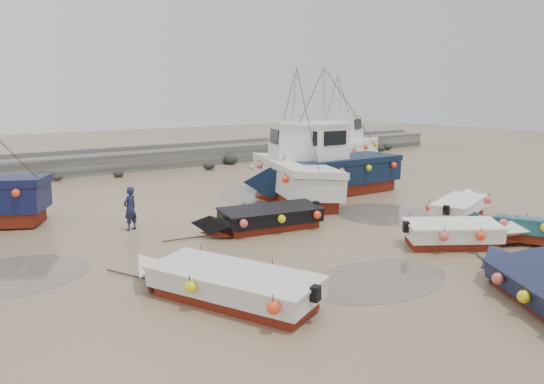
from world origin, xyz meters
The scene contains 15 objects.
ground centered at (0.00, 0.00, 0.00)m, with size 120.00×120.00×0.00m, color #947B59.
seawall centered at (0.05, 21.99, 0.63)m, with size 60.00×4.92×1.50m.
puddle_a centered at (-2.10, -2.19, 0.00)m, with size 4.52×4.52×0.01m, color #5F544B.
puddle_b centered at (4.22, 3.12, 0.00)m, with size 4.04×4.04×0.01m, color #5F544B.
puddle_c centered at (-10.06, 4.29, 0.00)m, with size 4.28×4.28×0.01m, color #5F544B.
puddle_d centered at (3.14, 9.55, 0.00)m, with size 5.41×5.41×0.01m, color #5F544B.
dinghy_0 centered at (-6.28, -0.81, 0.54)m, with size 3.31×6.51×1.43m.
dinghy_2 centered at (4.86, -2.90, 0.56)m, with size 2.95×5.20×1.43m.
dinghy_3 centered at (6.24, 0.73, 0.55)m, with size 5.66×2.62×1.43m.
dinghy_4 centered at (-1.49, 4.05, 0.55)m, with size 6.11×2.47×1.43m.
dinghy_5 centered at (2.56, -1.71, 0.56)m, with size 4.70×3.58×1.43m.
cabin_boat_1 centered at (3.22, 8.26, 1.33)m, with size 5.35×9.96×6.22m.
cabin_boat_2 centered at (5.23, 7.72, 1.34)m, with size 10.13×3.16×6.22m.
cabin_boat_3 centered at (12.19, 13.51, 1.32)m, with size 10.30×6.64×6.22m.
person centered at (-5.35, 7.05, 0.00)m, with size 0.60×0.39×1.63m, color #191D3B.
Camera 1 is at (-12.79, -11.42, 5.04)m, focal length 35.00 mm.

